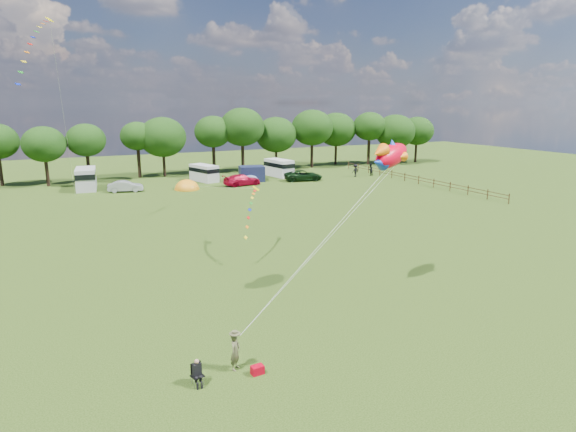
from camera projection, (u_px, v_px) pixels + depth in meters
name	position (u px, v px, depth m)	size (l,w,h in m)	color
ground_plane	(356.00, 326.00, 24.30)	(180.00, 180.00, 0.00)	black
tree_line	(187.00, 134.00, 73.38)	(102.98, 10.98, 10.27)	black
fence	(412.00, 178.00, 67.86)	(0.12, 33.12, 1.20)	#472D19
car_b	(125.00, 186.00, 60.71)	(1.49, 3.99, 1.41)	#989BA0
car_c	(242.00, 180.00, 65.47)	(2.11, 5.02, 1.51)	#A90723
car_d	(303.00, 175.00, 69.46)	(2.53, 5.58, 1.52)	black
campervan_b	(86.00, 178.00, 62.34)	(2.92, 5.84, 2.76)	#B1B1B4
campervan_c	(204.00, 172.00, 68.91)	(3.40, 5.22, 2.37)	silver
campervan_d	(279.00, 167.00, 73.50)	(3.05, 5.56, 2.59)	silver
tent_orange	(187.00, 189.00, 62.61)	(3.26, 3.57, 2.55)	orange
tent_greyblue	(250.00, 182.00, 68.14)	(2.86, 3.13, 2.13)	slate
awning_navy	(252.00, 174.00, 69.11)	(3.43, 2.79, 2.15)	#161C38
kite_flyer	(235.00, 352.00, 20.15)	(0.59, 0.39, 1.61)	brown
camp_chair	(197.00, 369.00, 19.07)	(0.55, 0.56, 1.13)	#99999E
kite_bag	(257.00, 370.00, 19.93)	(0.52, 0.34, 0.37)	#A80013
fish_kite	(389.00, 156.00, 27.35)	(3.64, 2.34, 1.92)	#EE001D
streamer_kite_a	(36.00, 39.00, 38.85)	(3.26, 5.58, 5.75)	#F6E101
streamer_kite_c	(252.00, 203.00, 35.34)	(3.08, 4.95, 2.79)	#DDD305
walker_a	(370.00, 170.00, 74.30)	(0.90, 0.55, 1.85)	black
walker_b	(355.00, 170.00, 73.12)	(1.24, 0.58, 1.93)	black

